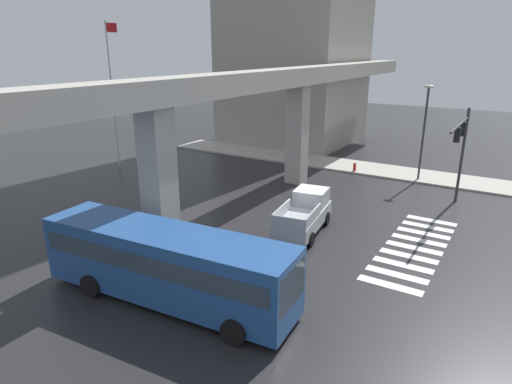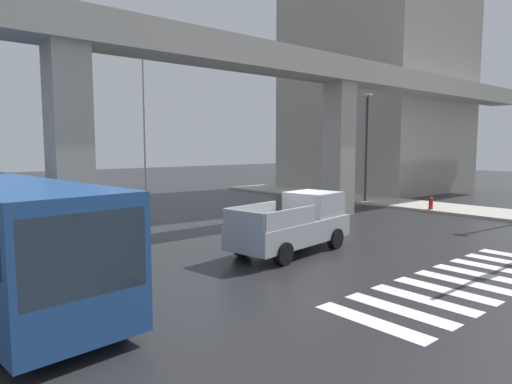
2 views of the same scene
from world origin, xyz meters
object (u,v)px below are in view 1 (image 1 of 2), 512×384
at_px(pickup_truck, 305,214).
at_px(street_lamp_mid_block, 305,112).
at_px(traffic_signal_mast, 461,141).
at_px(fire_hydrant, 355,168).
at_px(street_lamp_near_corner, 425,122).
at_px(city_bus, 167,261).
at_px(flagpole, 112,88).

relative_size(pickup_truck, street_lamp_mid_block, 0.74).
xyz_separation_m(traffic_signal_mast, fire_hydrant, (4.84, 8.20, -3.95)).
distance_m(street_lamp_mid_block, fire_hydrant, 6.41).
relative_size(pickup_truck, street_lamp_near_corner, 0.74).
height_order(pickup_truck, street_lamp_mid_block, street_lamp_mid_block).
distance_m(traffic_signal_mast, street_lamp_near_corner, 6.16).
xyz_separation_m(pickup_truck, city_bus, (-9.39, 1.54, 0.73)).
bearing_deg(street_lamp_near_corner, city_bus, 168.23).
bearing_deg(pickup_truck, street_lamp_near_corner, -13.48).
relative_size(traffic_signal_mast, street_lamp_near_corner, 0.90).
distance_m(street_lamp_near_corner, fire_hydrant, 6.48).
relative_size(street_lamp_near_corner, street_lamp_mid_block, 1.00).
xyz_separation_m(pickup_truck, street_lamp_near_corner, (13.40, -3.21, 3.57)).
bearing_deg(street_lamp_near_corner, fire_hydrant, 94.59).
relative_size(city_bus, street_lamp_near_corner, 1.52).
distance_m(city_bus, fire_hydrant, 22.43).
bearing_deg(flagpole, city_bus, -126.71).
bearing_deg(city_bus, pickup_truck, -9.29).
bearing_deg(traffic_signal_mast, flagpole, 99.42).
relative_size(traffic_signal_mast, flagpole, 0.55).
bearing_deg(pickup_truck, fire_hydrant, 7.75).
bearing_deg(flagpole, street_lamp_near_corner, -67.11).
bearing_deg(traffic_signal_mast, street_lamp_near_corner, 31.58).
xyz_separation_m(street_lamp_near_corner, flagpole, (-9.52, 22.55, 2.17)).
bearing_deg(pickup_truck, street_lamp_mid_block, 26.44).
relative_size(pickup_truck, fire_hydrant, 6.26).
xyz_separation_m(traffic_signal_mast, street_lamp_near_corner, (5.24, 3.22, 0.17)).
height_order(pickup_truck, traffic_signal_mast, traffic_signal_mast).
distance_m(street_lamp_near_corner, flagpole, 24.57).
relative_size(street_lamp_mid_block, fire_hydrant, 8.52).
bearing_deg(fire_hydrant, city_bus, -179.41).
distance_m(traffic_signal_mast, flagpole, 26.23).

